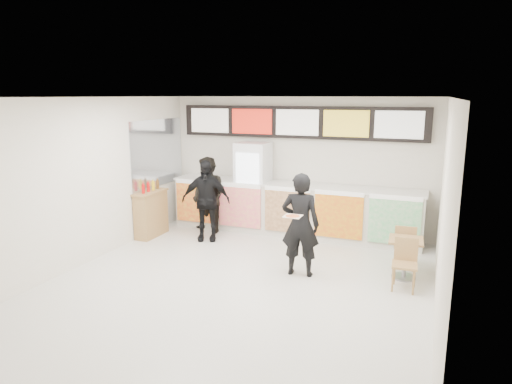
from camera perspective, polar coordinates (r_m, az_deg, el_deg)
The scene contains 15 objects.
floor at distance 7.50m, azimuth -2.70°, elevation -11.81°, with size 7.00×7.00×0.00m, color beige.
ceiling at distance 6.87m, azimuth -2.95°, elevation 11.75°, with size 7.00×7.00×0.00m, color white.
wall_back at distance 10.27m, azimuth 5.29°, elevation 3.40°, with size 6.00×6.00×0.00m, color silver.
wall_left at distance 8.69m, azimuth -21.14°, elevation 1.06°, with size 7.00×7.00×0.00m, color silver.
wall_right at distance 6.43m, azimuth 22.34°, elevation -2.67°, with size 7.00×7.00×0.00m, color silver.
service_counter at distance 10.07m, azimuth 4.53°, elevation -2.15°, with size 5.56×0.77×1.14m.
menu_board at distance 10.09m, azimuth 5.25°, elevation 8.67°, with size 5.50×0.14×0.70m.
drinks_fridge at distance 10.29m, azimuth -0.38°, elevation 0.65°, with size 0.70×0.67×2.00m.
mirror_panel at distance 10.55m, azimuth -12.19°, elevation 4.78°, with size 0.01×2.00×1.50m, color #B2B7BF.
customer_main at distance 7.75m, azimuth 5.56°, elevation -4.09°, with size 0.65×0.43×1.78m, color black.
customer_left at distance 10.17m, azimuth -5.95°, elevation -0.42°, with size 0.83×0.64×1.70m, color black.
customer_mid at distance 9.65m, azimuth -6.30°, elevation -1.05°, with size 1.01×0.42×1.72m, color black.
pizza_slice at distance 7.26m, azimuth 4.61°, elevation -2.98°, with size 0.36×0.36×0.02m.
cafe_table at distance 8.09m, azimuth 18.16°, elevation -7.03°, with size 0.58×1.41×0.81m.
condiment_ledge at distance 10.19m, azimuth -12.98°, elevation -2.60°, with size 0.36×0.89×1.19m.
Camera 1 is at (2.85, -6.25, 3.03)m, focal length 32.00 mm.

